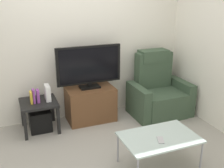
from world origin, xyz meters
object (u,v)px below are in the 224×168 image
side_table (39,106)px  television (89,66)px  book_rightmost (38,96)px  cell_phone (161,140)px  recliner_armchair (158,93)px  game_console (47,93)px  tv_stand (91,104)px  subwoofer_box (40,120)px  book_leftmost (31,97)px  coffee_table (159,138)px  book_middle (34,96)px

side_table → television: bearing=4.5°
book_rightmost → cell_phone: bearing=-52.9°
recliner_armchair → game_console: (-1.86, 0.14, 0.22)m
tv_stand → subwoofer_box: (-0.83, -0.05, -0.12)m
side_table → book_leftmost: (-0.10, -0.02, 0.16)m
side_table → coffee_table: (1.20, -1.49, -0.01)m
television → game_console: size_ratio=4.42×
book_leftmost → tv_stand: bearing=4.1°
tv_stand → coffee_table: (0.37, -1.53, 0.11)m
book_middle → book_leftmost: bearing=180.0°
book_middle → game_console: bearing=8.3°
game_console → book_rightmost: bearing=-168.5°
book_leftmost → book_middle: (0.04, 0.00, 0.01)m
tv_stand → side_table: (-0.83, -0.05, 0.12)m
side_table → cell_phone: size_ratio=3.60×
book_leftmost → coffee_table: (1.30, -1.47, -0.17)m
television → recliner_armchair: size_ratio=0.97×
recliner_armchair → game_console: bearing=168.5°
book_leftmost → book_middle: size_ratio=0.86×
tv_stand → game_console: size_ratio=3.25×
book_rightmost → coffee_table: (1.20, -1.47, -0.18)m
book_leftmost → game_console: 0.25m
recliner_armchair → subwoofer_box: recliner_armchair is taller
tv_stand → game_console: (-0.68, -0.04, 0.31)m
television → side_table: television is taller
book_rightmost → cell_phone: 1.95m
television → book_middle: (-0.89, -0.09, -0.35)m
tv_stand → book_leftmost: book_leftmost is taller
recliner_armchair → book_leftmost: 2.11m
recliner_armchair → coffee_table: (-0.80, -1.36, 0.01)m
book_leftmost → cell_phone: size_ratio=1.19×
recliner_armchair → cell_phone: size_ratio=7.20×
game_console → coffee_table: size_ratio=0.26×
tv_stand → coffee_table: bearing=-76.4°
side_table → coffee_table: bearing=-51.1°
game_console → side_table: bearing=-176.1°
recliner_armchair → coffee_table: 1.58m
game_console → cell_phone: 1.89m
book_leftmost → coffee_table: book_leftmost is taller
recliner_armchair → coffee_table: size_ratio=1.20×
cell_phone → book_middle: bearing=150.7°
side_table → cell_phone: side_table is taller
tv_stand → recliner_armchair: (1.17, -0.17, 0.09)m
book_leftmost → book_rightmost: size_ratio=0.91×
television → book_rightmost: bearing=-174.1°
television → cell_phone: bearing=-78.2°
book_leftmost → game_console: game_console is taller
book_middle → coffee_table: size_ratio=0.23×
game_console → coffee_table: 1.84m
book_leftmost → cell_phone: 2.01m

